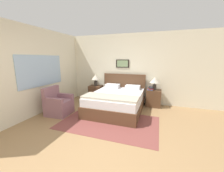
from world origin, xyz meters
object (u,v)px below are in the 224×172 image
object	(u,v)px
nightstand_near_window	(96,93)
nightstand_by_door	(153,98)
bed	(117,101)
table_lamp_by_door	(155,81)
table_lamp_near_window	(96,78)
armchair	(58,105)

from	to	relation	value
nightstand_near_window	nightstand_by_door	bearing A→B (deg)	0.00
bed	nightstand_by_door	distance (m)	1.38
bed	table_lamp_by_door	bearing A→B (deg)	34.06
nightstand_near_window	nightstand_by_door	size ratio (longest dim) A/B	1.00
table_lamp_by_door	table_lamp_near_window	bearing A→B (deg)	180.00
nightstand_by_door	table_lamp_by_door	distance (m)	0.62
table_lamp_near_window	table_lamp_by_door	size ratio (longest dim) A/B	1.00
armchair	table_lamp_by_door	world-z (taller)	table_lamp_by_door
bed	table_lamp_near_window	bearing A→B (deg)	145.44
armchair	nightstand_near_window	bearing A→B (deg)	161.44
nightstand_near_window	table_lamp_near_window	world-z (taller)	table_lamp_near_window
table_lamp_near_window	armchair	bearing A→B (deg)	-106.19
armchair	bed	bearing A→B (deg)	116.17
armchair	nightstand_near_window	size ratio (longest dim) A/B	1.40
armchair	nightstand_by_door	distance (m)	3.21
nightstand_near_window	table_lamp_near_window	distance (m)	0.62
armchair	table_lamp_near_window	distance (m)	1.84
table_lamp_near_window	nightstand_by_door	bearing A→B (deg)	0.52
armchair	table_lamp_near_window	size ratio (longest dim) A/B	1.89
table_lamp_by_door	bed	bearing A→B (deg)	-145.94
armchair	nightstand_near_window	distance (m)	1.75
bed	table_lamp_by_door	size ratio (longest dim) A/B	4.49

